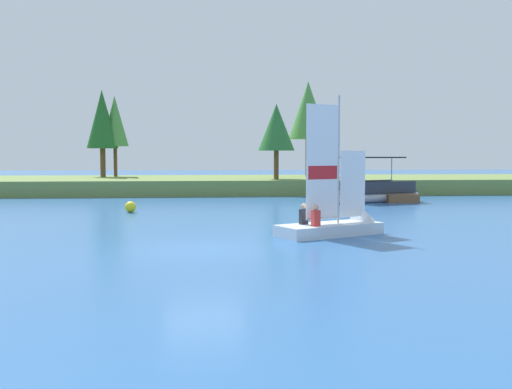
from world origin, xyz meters
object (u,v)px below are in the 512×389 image
(shoreline_tree_left, at_px, (102,120))
(wooden_dock, at_px, (387,195))
(shoreline_tree_centre, at_px, (276,128))
(sailboat, at_px, (346,224))
(shoreline_tree_midleft, at_px, (115,121))
(channel_buoy, at_px, (130,207))
(pontoon_boat, at_px, (368,191))
(shoreline_tree_midright, at_px, (308,111))

(shoreline_tree_left, distance_m, wooden_dock, 24.48)
(shoreline_tree_centre, xyz_separation_m, sailboat, (-0.22, -22.63, -4.67))
(shoreline_tree_left, height_order, shoreline_tree_midleft, shoreline_tree_left)
(sailboat, height_order, channel_buoy, sailboat)
(pontoon_boat, bearing_deg, shoreline_tree_left, 123.00)
(wooden_dock, bearing_deg, pontoon_boat, -133.58)
(shoreline_tree_centre, relative_size, pontoon_boat, 0.85)
(shoreline_tree_centre, distance_m, wooden_dock, 10.12)
(shoreline_tree_midleft, bearing_deg, shoreline_tree_left, -149.88)
(wooden_dock, bearing_deg, shoreline_tree_midright, 107.50)
(shoreline_tree_centre, bearing_deg, shoreline_tree_left, 156.98)
(shoreline_tree_midright, bearing_deg, sailboat, -97.35)
(shoreline_tree_centre, bearing_deg, channel_buoy, -124.06)
(wooden_dock, height_order, pontoon_boat, pontoon_boat)
(shoreline_tree_left, distance_m, pontoon_boat, 23.88)
(sailboat, height_order, pontoon_boat, sailboat)
(pontoon_boat, distance_m, channel_buoy, 15.41)
(shoreline_tree_midleft, distance_m, shoreline_tree_midright, 16.43)
(shoreline_tree_midright, height_order, channel_buoy, shoreline_tree_midright)
(shoreline_tree_centre, distance_m, sailboat, 23.11)
(sailboat, xyz_separation_m, pontoon_boat, (5.17, 14.93, 0.32))
(shoreline_tree_centre, relative_size, sailboat, 1.02)
(shoreline_tree_left, bearing_deg, shoreline_tree_midleft, 30.12)
(shoreline_tree_midright, height_order, pontoon_boat, shoreline_tree_midright)
(wooden_dock, bearing_deg, shoreline_tree_midleft, 148.32)
(shoreline_tree_midright, distance_m, channel_buoy, 23.60)
(pontoon_boat, bearing_deg, channel_buoy, -178.38)
(channel_buoy, bearing_deg, shoreline_tree_centre, 55.94)
(wooden_dock, relative_size, pontoon_boat, 1.03)
(shoreline_tree_centre, relative_size, shoreline_tree_midright, 0.71)
(shoreline_tree_midleft, height_order, sailboat, shoreline_tree_midleft)
(shoreline_tree_left, relative_size, shoreline_tree_midright, 0.90)
(shoreline_tree_centre, distance_m, shoreline_tree_midright, 6.42)
(sailboat, bearing_deg, channel_buoy, 109.46)
(shoreline_tree_centre, xyz_separation_m, shoreline_tree_midright, (3.37, 5.20, 1.70))
(shoreline_tree_centre, xyz_separation_m, pontoon_boat, (4.95, -7.70, -4.35))
(wooden_dock, xyz_separation_m, channel_buoy, (-16.06, -7.93, 0.04))
(shoreline_tree_left, xyz_separation_m, pontoon_boat, (18.89, -13.63, -5.23))
(shoreline_tree_midright, xyz_separation_m, sailboat, (-3.59, -27.83, -6.37))
(shoreline_tree_midright, relative_size, pontoon_boat, 1.21)
(shoreline_tree_left, distance_m, channel_buoy, 20.93)
(pontoon_boat, height_order, channel_buoy, pontoon_boat)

